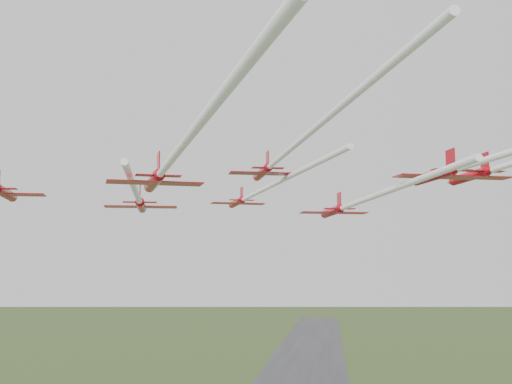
# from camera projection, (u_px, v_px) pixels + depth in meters

# --- Properties ---
(runway) EXTENTS (38.00, 900.00, 0.04)m
(runway) POSITION_uv_depth(u_px,v_px,m) (301.00, 381.00, 284.58)
(runway) COLOR #37373A
(runway) RESTS_ON ground
(jet_lead) EXTENTS (20.66, 52.36, 2.49)m
(jet_lead) POSITION_uv_depth(u_px,v_px,m) (257.00, 193.00, 97.55)
(jet_lead) COLOR #A90411
(jet_row2_left) EXTENTS (13.54, 43.20, 2.90)m
(jet_row2_left) POSITION_uv_depth(u_px,v_px,m) (139.00, 199.00, 88.38)
(jet_row2_left) COLOR #A90411
(jet_row2_right) EXTENTS (16.23, 51.71, 2.82)m
(jet_row2_right) POSITION_uv_depth(u_px,v_px,m) (355.00, 203.00, 89.26)
(jet_row2_right) COLOR #A90411
(jet_row3_mid) EXTENTS (17.75, 55.09, 2.38)m
(jet_row3_mid) POSITION_uv_depth(u_px,v_px,m) (289.00, 151.00, 68.31)
(jet_row3_mid) COLOR #A90411
(jet_row4_left) EXTENTS (20.31, 49.47, 2.67)m
(jet_row4_left) POSITION_uv_depth(u_px,v_px,m) (169.00, 162.00, 55.27)
(jet_row4_left) COLOR #A90411
(jet_row4_right) EXTENTS (16.44, 42.48, 2.61)m
(jet_row4_right) POSITION_uv_depth(u_px,v_px,m) (480.00, 161.00, 63.49)
(jet_row4_right) COLOR #A90411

